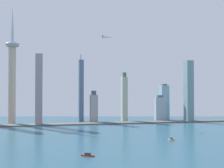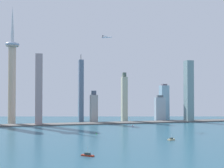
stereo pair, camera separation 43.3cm
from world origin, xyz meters
TOP-DOWN VIEW (x-y plane):
  - waterfront_pier at (0.00, 477.36)m, footprint 962.90×42.29m
  - observation_tower at (-252.86, 518.61)m, footprint 33.31×33.31m
  - skyscraper_1 at (187.14, 473.94)m, footprint 18.19×22.81m
  - skyscraper_2 at (149.87, 547.06)m, footprint 22.08×22.73m
  - skyscraper_4 at (29.29, 526.87)m, footprint 14.43×15.66m
  - skyscraper_5 at (-190.64, 478.90)m, footprint 16.19×25.24m
  - skyscraper_6 at (125.42, 517.99)m, footprint 27.27×14.57m
  - skyscraper_7 at (-53.71, 518.70)m, footprint 16.61×26.74m
  - skyscraper_8 at (-82.49, 549.54)m, footprint 12.01×23.69m
  - boat_2 at (12.13, 398.42)m, footprint 5.85×5.79m
  - boat_3 at (11.98, 192.83)m, footprint 13.84×9.89m
  - boat_4 at (-137.54, 100.61)m, footprint 15.36×14.21m
  - channel_buoy_0 at (-90.08, 291.53)m, footprint 1.87×1.87m
  - airplane at (-29.10, 476.80)m, footprint 23.46×23.28m

SIDE VIEW (x-z plane):
  - waterfront_pier at x=0.00m, z-range 0.00..2.61m
  - channel_buoy_0 at x=-90.08m, z-range 0.00..2.88m
  - boat_2 at x=12.13m, z-range -0.58..3.47m
  - boat_4 at x=-137.54m, z-range -4.06..7.02m
  - boat_3 at x=11.98m, z-range -3.39..6.57m
  - skyscraper_6 at x=125.42m, z-range -1.84..66.40m
  - skyscraper_7 at x=-53.71m, z-range -3.27..76.81m
  - skyscraper_2 at x=149.87m, z-range -1.35..97.59m
  - skyscraper_4 at x=29.29m, z-range -3.63..124.21m
  - skyscraper_1 at x=187.14m, z-range 0.00..157.77m
  - skyscraper_8 at x=-82.49m, z-range -7.20..167.98m
  - skyscraper_5 at x=-190.64m, z-range 0.00..165.16m
  - observation_tower at x=-252.86m, z-range -17.03..267.08m
  - airplane at x=-29.10m, z-range 207.08..214.63m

